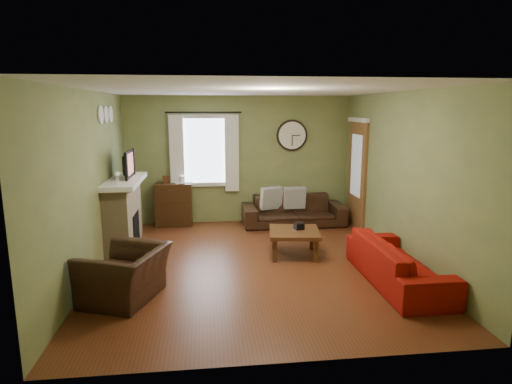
{
  "coord_description": "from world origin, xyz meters",
  "views": [
    {
      "loc": [
        -0.67,
        -6.16,
        2.34
      ],
      "look_at": [
        0.1,
        0.4,
        1.05
      ],
      "focal_mm": 30.0,
      "sensor_mm": 36.0,
      "label": 1
    }
  ],
  "objects": [
    {
      "name": "armchair",
      "position": [
        -1.7,
        -1.0,
        0.32
      ],
      "size": [
        1.16,
        1.23,
        0.64
      ],
      "primitive_type": "imported",
      "rotation": [
        0.0,
        0.0,
        -1.93
      ],
      "color": "black",
      "rests_on": "floor"
    },
    {
      "name": "door",
      "position": [
        2.27,
        1.85,
        1.05
      ],
      "size": [
        0.05,
        0.9,
        2.1
      ],
      "primitive_type": "cube",
      "color": "brown",
      "rests_on": "floor"
    },
    {
      "name": "medallion_right",
      "position": [
        -2.28,
        1.5,
        2.25
      ],
      "size": [
        0.28,
        0.28,
        0.03
      ],
      "primitive_type": "cylinder",
      "color": "white",
      "rests_on": "wall_left"
    },
    {
      "name": "book",
      "position": [
        -1.31,
        2.36,
        0.96
      ],
      "size": [
        0.23,
        0.28,
        0.02
      ],
      "primitive_type": "imported",
      "rotation": [
        0.0,
        0.0,
        0.22
      ],
      "color": "#482914",
      "rests_on": "bookshelf"
    },
    {
      "name": "pillow_right",
      "position": [
        1.11,
        2.23,
        0.55
      ],
      "size": [
        0.44,
        0.14,
        0.44
      ],
      "primitive_type": "cube",
      "rotation": [
        0.0,
        0.0,
        0.03
      ],
      "color": "#9CA0A2",
      "rests_on": "sofa_brown"
    },
    {
      "name": "wall_back",
      "position": [
        0.0,
        2.6,
        1.3
      ],
      "size": [
        4.6,
        0.0,
        2.6
      ],
      "primitive_type": "cube",
      "color": "olive",
      "rests_on": "ground"
    },
    {
      "name": "tv_screen",
      "position": [
        -1.97,
        1.3,
        1.41
      ],
      "size": [
        0.02,
        0.62,
        0.36
      ],
      "primitive_type": "cube",
      "color": "#994C3F",
      "rests_on": "mantel"
    },
    {
      "name": "pillow_left",
      "position": [
        0.63,
        2.27,
        0.55
      ],
      "size": [
        0.47,
        0.27,
        0.45
      ],
      "primitive_type": "cube",
      "rotation": [
        0.0,
        0.0,
        0.32
      ],
      "color": "#9CA0A2",
      "rests_on": "sofa_brown"
    },
    {
      "name": "tv",
      "position": [
        -2.05,
        1.3,
        1.35
      ],
      "size": [
        0.08,
        0.6,
        0.35
      ],
      "primitive_type": "imported",
      "rotation": [
        0.0,
        0.0,
        1.57
      ],
      "color": "black",
      "rests_on": "mantel"
    },
    {
      "name": "wall_left",
      "position": [
        -2.3,
        0.0,
        1.3
      ],
      "size": [
        0.0,
        5.2,
        2.6
      ],
      "primitive_type": "cube",
      "color": "olive",
      "rests_on": "ground"
    },
    {
      "name": "curtain_rod",
      "position": [
        -0.7,
        2.48,
        2.27
      ],
      "size": [
        0.03,
        0.03,
        1.5
      ],
      "primitive_type": "cylinder",
      "color": "black",
      "rests_on": "wall_back"
    },
    {
      "name": "fireplace",
      "position": [
        -2.1,
        1.15,
        0.55
      ],
      "size": [
        0.4,
        1.4,
        1.1
      ],
      "primitive_type": "cube",
      "color": "tan",
      "rests_on": "floor"
    },
    {
      "name": "bookshelf",
      "position": [
        -1.34,
        2.38,
        0.44
      ],
      "size": [
        0.73,
        0.31,
        0.87
      ],
      "primitive_type": null,
      "color": "#321E0D",
      "rests_on": "floor"
    },
    {
      "name": "coffee_table",
      "position": [
        0.71,
        0.34,
        0.21
      ],
      "size": [
        0.89,
        0.89,
        0.42
      ],
      "primitive_type": null,
      "rotation": [
        0.0,
        0.0,
        -0.14
      ],
      "color": "#482914",
      "rests_on": "floor"
    },
    {
      "name": "sofa_brown",
      "position": [
        1.08,
        2.18,
        0.3
      ],
      "size": [
        2.06,
        0.8,
        0.6
      ],
      "primitive_type": "imported",
      "color": "black",
      "rests_on": "floor"
    },
    {
      "name": "window_pane",
      "position": [
        -0.7,
        2.58,
        1.5
      ],
      "size": [
        1.0,
        0.02,
        1.3
      ],
      "primitive_type": null,
      "color": "silver",
      "rests_on": "wall_back"
    },
    {
      "name": "curtain_right",
      "position": [
        -0.15,
        2.48,
        1.45
      ],
      "size": [
        0.28,
        0.04,
        1.55
      ],
      "primitive_type": "cube",
      "color": "white",
      "rests_on": "wall_back"
    },
    {
      "name": "firebox",
      "position": [
        -1.91,
        1.15,
        0.3
      ],
      "size": [
        0.04,
        0.6,
        0.55
      ],
      "primitive_type": "cube",
      "color": "black",
      "rests_on": "fireplace"
    },
    {
      "name": "sofa_red",
      "position": [
        1.89,
        -0.9,
        0.29
      ],
      "size": [
        0.78,
        1.99,
        0.58
      ],
      "primitive_type": "imported",
      "rotation": [
        0.0,
        0.0,
        1.57
      ],
      "color": "maroon",
      "rests_on": "floor"
    },
    {
      "name": "wall_right",
      "position": [
        2.3,
        0.0,
        1.3
      ],
      "size": [
        0.0,
        5.2,
        2.6
      ],
      "primitive_type": "cube",
      "color": "olive",
      "rests_on": "ground"
    },
    {
      "name": "medallion_left",
      "position": [
        -2.28,
        0.8,
        2.25
      ],
      "size": [
        0.28,
        0.28,
        0.03
      ],
      "primitive_type": "cylinder",
      "color": "white",
      "rests_on": "wall_left"
    },
    {
      "name": "tissue_box",
      "position": [
        0.8,
        0.39,
        0.4
      ],
      "size": [
        0.16,
        0.16,
        0.11
      ],
      "primitive_type": "cube",
      "rotation": [
        0.0,
        0.0,
        0.2
      ],
      "color": "black",
      "rests_on": "coffee_table"
    },
    {
      "name": "wine_glass_a",
      "position": [
        -2.05,
        0.55,
        1.28
      ],
      "size": [
        0.07,
        0.07,
        0.21
      ],
      "primitive_type": null,
      "color": "white",
      "rests_on": "mantel"
    },
    {
      "name": "wall_clock",
      "position": [
        1.1,
        2.55,
        1.8
      ],
      "size": [
        0.64,
        0.06,
        0.64
      ],
      "primitive_type": null,
      "color": "white",
      "rests_on": "wall_back"
    },
    {
      "name": "wine_glass_b",
      "position": [
        -2.05,
        0.67,
        1.27
      ],
      "size": [
        0.07,
        0.07,
        0.19
      ],
      "primitive_type": null,
      "color": "white",
      "rests_on": "mantel"
    },
    {
      "name": "wall_front",
      "position": [
        0.0,
        -2.6,
        1.3
      ],
      "size": [
        4.6,
        0.0,
        2.6
      ],
      "primitive_type": "cube",
      "color": "olive",
      "rests_on": "ground"
    },
    {
      "name": "floor",
      "position": [
        0.0,
        0.0,
        0.0
      ],
      "size": [
        4.6,
        5.2,
        0.0
      ],
      "primitive_type": "cube",
      "color": "#582915",
      "rests_on": "ground"
    },
    {
      "name": "curtain_left",
      "position": [
        -1.25,
        2.48,
        1.45
      ],
      "size": [
        0.28,
        0.04,
        1.55
      ],
      "primitive_type": "cube",
      "color": "white",
      "rests_on": "wall_back"
    },
    {
      "name": "ceiling",
      "position": [
        0.0,
        0.0,
        2.6
      ],
      "size": [
        4.6,
        5.2,
        0.0
      ],
      "primitive_type": "cube",
      "color": "white",
      "rests_on": "ground"
    },
    {
      "name": "medallion_mid",
      "position": [
        -2.28,
        1.15,
        2.25
      ],
      "size": [
        0.28,
        0.28,
        0.03
      ],
      "primitive_type": "cylinder",
      "color": "white",
      "rests_on": "wall_left"
    },
    {
      "name": "mantel",
      "position": [
        -2.07,
        1.15,
        1.14
      ],
      "size": [
        0.58,
        1.6,
        0.08
      ],
      "primitive_type": "cube",
      "color": "white",
      "rests_on": "fireplace"
    }
  ]
}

